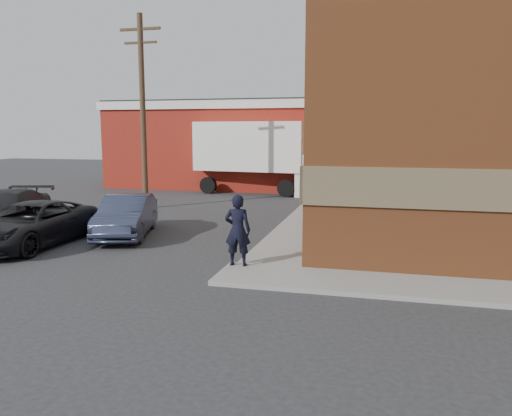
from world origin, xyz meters
The scene contains 9 objects.
ground centered at (0.00, 0.00, 0.00)m, with size 90.00×90.00×0.00m, color #28282B.
sidewalk_west centered at (0.60, 9.00, 0.06)m, with size 1.80×18.00×0.12m, color gray.
warehouse centered at (-6.00, 20.00, 2.81)m, with size 16.30×8.30×5.60m.
utility_pole centered at (-7.50, 9.00, 4.75)m, with size 2.00×0.26×9.00m.
man centered at (-0.20, -0.25, 1.08)m, with size 0.70×0.46×1.92m, color black.
sedan centered at (-5.22, 2.94, 0.73)m, with size 1.54×4.40×1.45m, color #343C57.
suv_a centered at (-7.51, 0.84, 0.71)m, with size 2.35×5.09×1.41m, color black.
suv_b centered at (-10.00, 2.61, 0.75)m, with size 2.10×5.16×1.50m, color black.
box_truck centered at (-3.18, 15.92, 2.43)m, with size 8.74×3.31×4.22m.
Camera 1 is at (3.45, -12.76, 3.70)m, focal length 35.00 mm.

